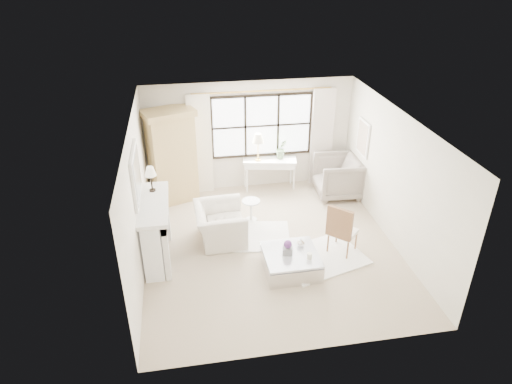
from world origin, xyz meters
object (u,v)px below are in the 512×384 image
(armoire, at_px, (172,156))
(club_armchair, at_px, (220,224))
(coffee_table, at_px, (291,262))
(console_table, at_px, (269,174))

(armoire, distance_m, club_armchair, 2.24)
(club_armchair, height_order, coffee_table, club_armchair)
(armoire, bearing_deg, coffee_table, -76.55)
(armoire, distance_m, coffee_table, 3.90)
(armoire, height_order, console_table, armoire)
(armoire, xyz_separation_m, console_table, (2.34, 0.17, -0.74))
(armoire, relative_size, console_table, 1.64)
(coffee_table, bearing_deg, club_armchair, 133.10)
(console_table, height_order, club_armchair, console_table)
(console_table, distance_m, coffee_table, 3.34)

